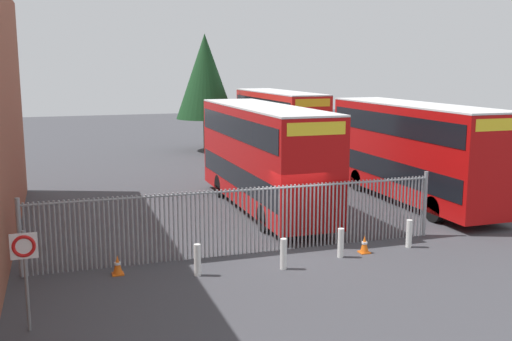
{
  "coord_description": "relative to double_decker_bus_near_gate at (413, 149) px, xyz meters",
  "views": [
    {
      "loc": [
        -7.31,
        -17.95,
        6.08
      ],
      "look_at": [
        0.0,
        4.0,
        2.0
      ],
      "focal_mm": 41.95,
      "sensor_mm": 36.0,
      "label": 1
    }
  ],
  "objects": [
    {
      "name": "bollard_near_right",
      "position": [
        -6.56,
        -6.13,
        -1.95
      ],
      "size": [
        0.2,
        0.2,
        0.95
      ],
      "primitive_type": "cylinder",
      "color": "silver",
      "rests_on": "ground"
    },
    {
      "name": "speed_limit_sign_post",
      "position": [
        -15.84,
        -8.75,
        -0.65
      ],
      "size": [
        0.6,
        0.14,
        2.4
      ],
      "color": "slate",
      "rests_on": "ground"
    },
    {
      "name": "traffic_cone_mid_forecourt",
      "position": [
        -13.52,
        -5.53,
        -2.13
      ],
      "size": [
        0.34,
        0.34,
        0.59
      ],
      "color": "orange",
      "rests_on": "ground"
    },
    {
      "name": "double_decker_bus_behind_fence_left",
      "position": [
        -6.79,
        0.78,
        0.0
      ],
      "size": [
        2.54,
        10.81,
        4.42
      ],
      "color": "#B70C0C",
      "rests_on": "ground"
    },
    {
      "name": "bollard_near_left",
      "position": [
        -11.3,
        -6.35,
        -1.95
      ],
      "size": [
        0.2,
        0.2,
        0.95
      ],
      "primitive_type": "cylinder",
      "color": "silver",
      "rests_on": "ground"
    },
    {
      "name": "palisade_fence",
      "position": [
        -9.38,
        -4.81,
        -1.24
      ],
      "size": [
        13.74,
        0.14,
        2.35
      ],
      "color": "gray",
      "rests_on": "ground"
    },
    {
      "name": "bollard_far_right",
      "position": [
        -3.89,
        -5.89,
        -1.95
      ],
      "size": [
        0.2,
        0.2,
        0.95
      ],
      "primitive_type": "cylinder",
      "color": "silver",
      "rests_on": "ground"
    },
    {
      "name": "ground_plane",
      "position": [
        -7.65,
        3.19,
        -2.42
      ],
      "size": [
        100.0,
        100.0,
        0.0
      ],
      "primitive_type": "plane",
      "color": "#3D3D42"
    },
    {
      "name": "double_decker_bus_behind_fence_right",
      "position": [
        -1.28,
        13.62,
        0.0
      ],
      "size": [
        2.54,
        10.81,
        4.42
      ],
      "color": "red",
      "rests_on": "ground"
    },
    {
      "name": "tree_tall_back",
      "position": [
        -4.83,
        19.08,
        2.87
      ],
      "size": [
        4.18,
        4.18,
        8.29
      ],
      "color": "#4C3823",
      "rests_on": "ground"
    },
    {
      "name": "traffic_cone_by_gate",
      "position": [
        -5.62,
        -5.98,
        -2.13
      ],
      "size": [
        0.34,
        0.34,
        0.59
      ],
      "color": "orange",
      "rests_on": "ground"
    },
    {
      "name": "bollard_center_front",
      "position": [
        -8.71,
        -6.61,
        -1.95
      ],
      "size": [
        0.2,
        0.2,
        0.95
      ],
      "primitive_type": "cylinder",
      "color": "silver",
      "rests_on": "ground"
    },
    {
      "name": "double_decker_bus_near_gate",
      "position": [
        0.0,
        0.0,
        0.0
      ],
      "size": [
        2.54,
        10.81,
        4.42
      ],
      "color": "#B70C0C",
      "rests_on": "ground"
    }
  ]
}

